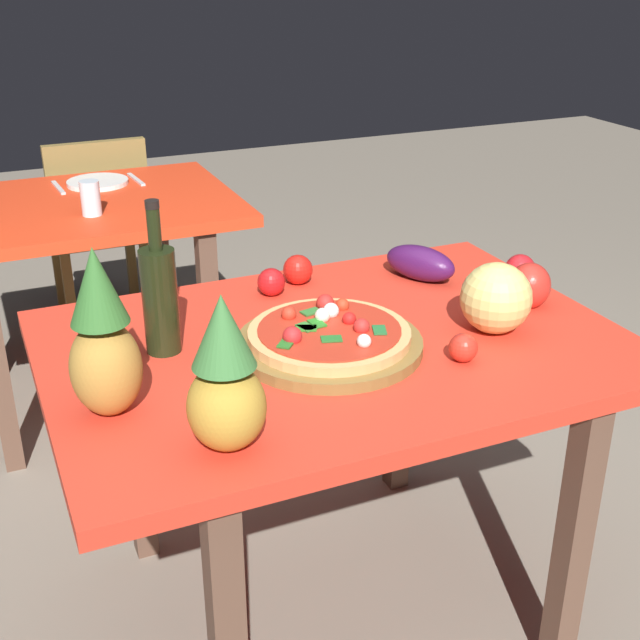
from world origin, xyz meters
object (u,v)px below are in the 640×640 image
Objects in this scene: melon at (496,298)px; background_table at (82,233)px; tomato_beside_pepper at (463,348)px; fork_utensil at (58,188)px; tomato_at_corner at (520,269)px; display_table at (335,376)px; eggplant at (420,263)px; pizza_board at (329,344)px; bell_pepper at (529,286)px; dining_chair at (99,223)px; knife_utensil at (136,179)px; pizza at (329,332)px; drinking_glass_water at (91,198)px; tomato_near_board at (298,270)px; pineapple_left at (225,381)px; pineapple_right at (103,342)px; tomato_by_bottle at (271,282)px; dinner_plate at (98,182)px; wine_bottle at (160,297)px.

background_table is at bearing 116.36° from melon.
fork_utensil is at bearing 109.05° from tomato_beside_pepper.
tomato_at_corner is 0.43× the size of fork_utensil.
eggplant is at bearing 34.48° from display_table.
pizza_board is 3.59× the size of bell_pepper.
dining_chair is at bearing 76.32° from background_table.
bell_pepper reaches higher than knife_utensil.
drinking_glass_water is at bearing 104.23° from pizza.
drinking_glass_water reaches higher than tomato_near_board.
eggplant is 1.15m from drinking_glass_water.
bell_pepper is 0.58m from tomato_near_board.
pineapple_left is 3.78× the size of tomato_near_board.
tomato_near_board is (-0.46, 0.36, -0.01)m from bell_pepper.
pineapple_left is at bearing -138.24° from display_table.
pineapple_right reaches higher than drinking_glass_water.
melon is at bearing -78.74° from knife_utensil.
eggplant is 2.60× the size of tomato_near_board.
tomato_by_bottle reaches higher than knife_utensil.
background_table is at bearing 127.63° from tomato_at_corner.
fork_utensil is at bearing 102.99° from pizza.
pizza_board is 1.58m from dinner_plate.
pizza_board is 6.56× the size of tomato_beside_pepper.
eggplant is at bearing 149.64° from tomato_at_corner.
melon is 0.35m from eggplant.
background_table is at bearing 103.38° from pizza_board.
fork_utensil is at bearing 65.43° from dining_chair.
dinner_plate is at bearing -3.73° from fork_utensil.
eggplant is 3.22× the size of tomato_beside_pepper.
pizza reaches higher than tomato_beside_pepper.
melon is at bearing -90.91° from eggplant.
pizza is 2.18× the size of melon.
melon is 0.74× the size of dinner_plate.
pineapple_left is at bearing -101.99° from knife_utensil.
pineapple_right is at bearing -170.85° from pizza.
eggplant is at bearing 107.91° from dining_chair.
knife_utensil is at bearing 58.84° from drinking_glass_water.
tomato_beside_pepper is (0.56, -1.53, 0.14)m from background_table.
wine_bottle is 0.94m from tomato_at_corner.
melon is at bearing -56.14° from tomato_near_board.
fork_utensil is at bearing 180.00° from dinner_plate.
tomato_by_bottle is (0.31, 0.61, -0.10)m from pineapple_left.
tomato_beside_pepper reaches higher than background_table.
display_table is at bearing 49.61° from pizza_board.
wine_bottle is at bearing -94.40° from dinner_plate.
pineapple_left is at bearing -163.09° from melon.
dinner_plate is (-0.21, 1.23, -0.03)m from tomato_by_bottle.
pineapple_left is (0.01, -1.64, 0.24)m from background_table.
dinner_plate is at bearing 99.37° from display_table.
tomato_at_corner is (0.07, 0.13, -0.01)m from bell_pepper.
pineapple_right is at bearing 173.12° from tomato_beside_pepper.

